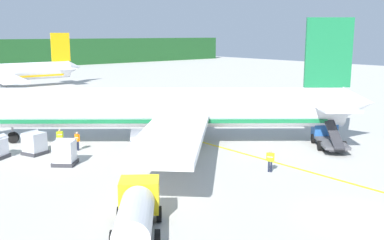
% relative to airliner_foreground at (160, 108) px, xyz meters
% --- Properties ---
extents(ground, '(240.00, 320.00, 0.20)m').
position_rel_airliner_foreground_xyz_m(ground, '(-2.06, 26.37, -3.49)').
color(ground, '#B7B5AD').
extents(airliner_foreground, '(34.22, 30.03, 11.90)m').
position_rel_airliner_foreground_xyz_m(airliner_foreground, '(0.00, 0.00, 0.00)').
color(airliner_foreground, white).
rests_on(airliner_foreground, ground).
extents(service_truck_fuel, '(5.55, 6.37, 2.40)m').
position_rel_airliner_foreground_xyz_m(service_truck_fuel, '(-12.94, -15.60, -1.99)').
color(service_truck_fuel, yellow).
rests_on(service_truck_fuel, ground).
extents(service_truck_baggage, '(5.78, 5.92, 2.64)m').
position_rel_airliner_foreground_xyz_m(service_truck_baggage, '(11.44, -11.04, -2.21)').
color(service_truck_baggage, '#2659A5').
rests_on(service_truck_baggage, ground).
extents(cargo_container_near, '(2.45, 2.45, 2.12)m').
position_rel_airliner_foreground_xyz_m(cargo_container_near, '(-10.20, -0.91, -2.39)').
color(cargo_container_near, '#333338').
rests_on(cargo_container_near, ground).
extents(cargo_container_mid, '(2.25, 2.25, 2.06)m').
position_rel_airliner_foreground_xyz_m(cargo_container_mid, '(-10.88, 3.82, -2.42)').
color(cargo_container_mid, '#333338').
rests_on(cargo_container_mid, ground).
extents(crew_marshaller, '(0.44, 0.54, 1.74)m').
position_rel_airliner_foreground_xyz_m(crew_marshaller, '(0.93, -12.90, -2.36)').
color(crew_marshaller, '#191E33').
rests_on(crew_marshaller, ground).
extents(crew_loader_left, '(0.59, 0.39, 1.69)m').
position_rel_airliner_foreground_xyz_m(crew_loader_left, '(-8.07, 4.84, -2.40)').
color(crew_loader_left, '#191E33').
rests_on(crew_loader_left, ground).
extents(crew_loader_right, '(0.36, 0.60, 1.73)m').
position_rel_airliner_foreground_xyz_m(crew_loader_right, '(-7.44, 2.53, -2.37)').
color(crew_loader_right, '#191E33').
rests_on(crew_loader_right, ground).
extents(apron_guide_line, '(0.30, 60.00, 0.01)m').
position_rel_airliner_foreground_xyz_m(apron_guide_line, '(3.24, -4.64, -3.39)').
color(apron_guide_line, yellow).
rests_on(apron_guide_line, ground).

